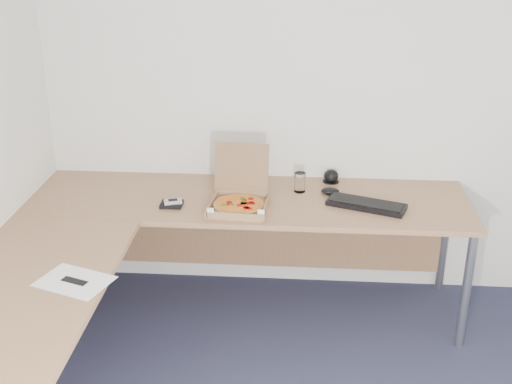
# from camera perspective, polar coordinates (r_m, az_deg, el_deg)

# --- Properties ---
(room_shell) EXTENTS (3.50, 3.50, 2.50)m
(room_shell) POSITION_cam_1_polar(r_m,az_deg,el_deg) (2.21, 9.28, -3.11)
(room_shell) COLOR silver
(room_shell) RESTS_ON ground
(desk) EXTENTS (2.50, 2.20, 0.73)m
(desk) POSITION_cam_1_polar(r_m,az_deg,el_deg) (3.37, -6.75, -3.73)
(desk) COLOR #A4734D
(desk) RESTS_ON ground
(pizza_box) EXTENTS (0.31, 0.36, 0.31)m
(pizza_box) POSITION_cam_1_polar(r_m,az_deg,el_deg) (3.56, -1.51, -0.82)
(pizza_box) COLOR #9B734D
(pizza_box) RESTS_ON desk
(drinking_glass) EXTENTS (0.07, 0.07, 0.12)m
(drinking_glass) POSITION_cam_1_polar(r_m,az_deg,el_deg) (3.77, 3.87, 0.86)
(drinking_glass) COLOR white
(drinking_glass) RESTS_ON desk
(keyboard) EXTENTS (0.45, 0.29, 0.03)m
(keyboard) POSITION_cam_1_polar(r_m,az_deg,el_deg) (3.63, 9.69, -1.11)
(keyboard) COLOR black
(keyboard) RESTS_ON desk
(mouse) EXTENTS (0.12, 0.09, 0.04)m
(mouse) POSITION_cam_1_polar(r_m,az_deg,el_deg) (3.77, 6.54, 0.08)
(mouse) COLOR black
(mouse) RESTS_ON desk
(wallet) EXTENTS (0.12, 0.10, 0.02)m
(wallet) POSITION_cam_1_polar(r_m,az_deg,el_deg) (3.62, -7.43, -1.07)
(wallet) COLOR black
(wallet) RESTS_ON desk
(phone) EXTENTS (0.11, 0.08, 0.02)m
(phone) POSITION_cam_1_polar(r_m,az_deg,el_deg) (3.61, -7.32, -0.84)
(phone) COLOR #B2B5BA
(phone) RESTS_ON wallet
(paper_sheet) EXTENTS (0.37, 0.31, 0.00)m
(paper_sheet) POSITION_cam_1_polar(r_m,az_deg,el_deg) (2.99, -15.68, -7.56)
(paper_sheet) COLOR white
(paper_sheet) RESTS_ON desk
(dome_speaker) EXTENTS (0.10, 0.10, 0.08)m
(dome_speaker) POSITION_cam_1_polar(r_m,az_deg,el_deg) (3.93, 6.63, 1.46)
(dome_speaker) COLOR black
(dome_speaker) RESTS_ON desk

